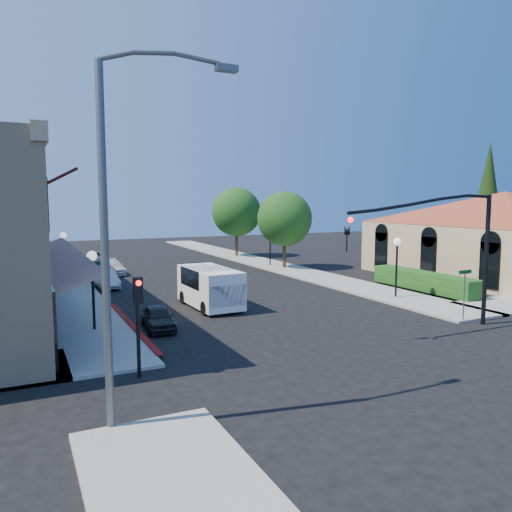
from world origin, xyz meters
name	(u,v)px	position (x,y,z in m)	size (l,w,h in m)	color
ground	(365,356)	(0.00, 0.00, 0.00)	(120.00, 120.00, 0.00)	black
sidewalk_left	(56,273)	(-8.75, 27.00, 0.06)	(3.50, 50.00, 0.12)	gray
sidewalk_right	(258,261)	(8.75, 27.00, 0.06)	(3.50, 50.00, 0.12)	gray
curb_red_strip	(131,328)	(-6.90, 8.00, 0.00)	(0.25, 10.00, 0.06)	maroon
mission_building	(504,227)	(21.99, 11.50, 3.75)	(30.12, 30.12, 6.40)	tan
hedge	(424,291)	(11.70, 9.00, 0.00)	(1.40, 8.00, 1.10)	#1A4413
conifer_far	(488,193)	(28.00, 18.00, 6.36)	(3.20, 3.20, 11.00)	#331F14
street_tree_a	(285,219)	(8.80, 22.00, 4.19)	(4.56, 4.56, 6.48)	#331F14
street_tree_b	(236,212)	(8.80, 32.00, 4.54)	(4.94, 4.94, 7.02)	#331F14
signal_mast_arm	(453,238)	(5.86, 1.50, 4.09)	(8.01, 0.39, 6.00)	black
secondary_signal	(138,308)	(-8.00, 1.41, 2.32)	(0.28, 0.42, 3.32)	black
cobra_streetlight	(119,220)	(-9.15, -2.00, 5.27)	(3.60, 0.25, 9.31)	#595B5E
street_name_sign	(465,287)	(7.50, 2.20, 1.70)	(0.80, 0.06, 2.50)	#595B5E
lamppost_left_near	(92,270)	(-8.50, 8.00, 2.74)	(0.44, 0.44, 3.57)	black
lamppost_left_far	(64,244)	(-8.50, 22.00, 2.74)	(0.44, 0.44, 3.57)	black
lamppost_right_near	(397,252)	(8.50, 8.00, 2.74)	(0.44, 0.44, 3.57)	black
lamppost_right_far	(270,235)	(8.50, 24.00, 2.74)	(0.44, 0.44, 3.57)	black
white_van	(210,285)	(-2.16, 10.42, 1.22)	(2.22, 4.82, 2.11)	white
parked_car_a	(158,318)	(-5.87, 7.19, 0.53)	(1.25, 3.10, 1.06)	black
parked_car_b	(106,279)	(-6.20, 19.00, 0.57)	(1.20, 3.45, 1.14)	#BABCC0
parked_car_c	(112,267)	(-4.80, 25.00, 0.56)	(1.56, 3.85, 1.12)	silver
parked_car_d	(98,258)	(-4.80, 32.00, 0.55)	(1.84, 3.99, 1.11)	#949799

